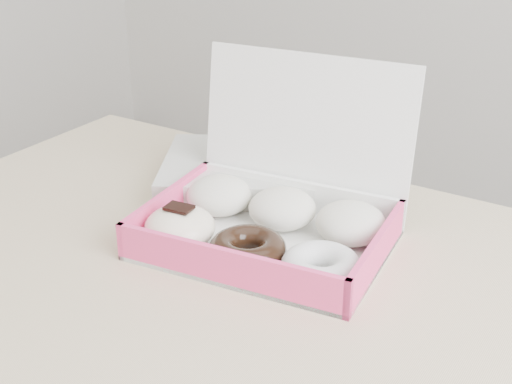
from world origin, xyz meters
The scene contains 3 objects.
table centered at (0.00, 0.00, 0.67)m, with size 1.20×0.80×0.75m.
donut_box centered at (-0.05, 0.12, 0.79)m, with size 0.35×0.31×0.23m.
newspapers centered at (-0.17, 0.26, 0.77)m, with size 0.27×0.22×0.04m, color silver.
Camera 1 is at (0.39, -0.62, 1.23)m, focal length 50.00 mm.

